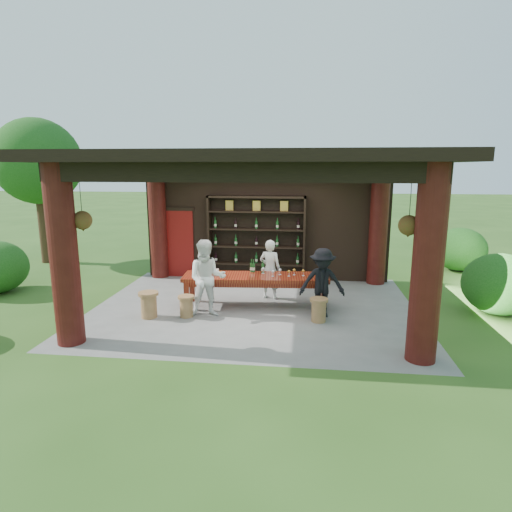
# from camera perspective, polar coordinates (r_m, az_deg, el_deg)

# --- Properties ---
(ground) EXTENTS (90.00, 90.00, 0.00)m
(ground) POSITION_cam_1_polar(r_m,az_deg,el_deg) (10.06, -0.27, -6.89)
(ground) COLOR #2D5119
(ground) RESTS_ON ground
(pavilion) EXTENTS (7.50, 6.00, 3.60)m
(pavilion) POSITION_cam_1_polar(r_m,az_deg,el_deg) (10.02, -0.06, 5.53)
(pavilion) COLOR slate
(pavilion) RESTS_ON ground
(wine_shelf) EXTENTS (2.77, 0.42, 2.44)m
(wine_shelf) POSITION_cam_1_polar(r_m,az_deg,el_deg) (12.16, 0.05, 2.31)
(wine_shelf) COLOR black
(wine_shelf) RESTS_ON ground
(tasting_table) EXTENTS (3.41, 1.12, 0.75)m
(tasting_table) POSITION_cam_1_polar(r_m,az_deg,el_deg) (9.98, -0.06, -3.25)
(tasting_table) COLOR #61140D
(tasting_table) RESTS_ON ground
(stool_near_left) EXTENTS (0.36, 0.36, 0.48)m
(stool_near_left) POSITION_cam_1_polar(r_m,az_deg,el_deg) (9.52, -9.27, -6.56)
(stool_near_left) COLOR brown
(stool_near_left) RESTS_ON ground
(stool_near_right) EXTENTS (0.39, 0.39, 0.51)m
(stool_near_right) POSITION_cam_1_polar(r_m,az_deg,el_deg) (9.21, 8.36, -7.05)
(stool_near_right) COLOR brown
(stool_near_right) RESTS_ON ground
(stool_far_left) EXTENTS (0.43, 0.43, 0.57)m
(stool_far_left) POSITION_cam_1_polar(r_m,az_deg,el_deg) (9.63, -14.11, -6.23)
(stool_far_left) COLOR brown
(stool_far_left) RESTS_ON ground
(host) EXTENTS (0.61, 0.48, 1.48)m
(host) POSITION_cam_1_polar(r_m,az_deg,el_deg) (10.57, 1.88, -1.79)
(host) COLOR silver
(host) RESTS_ON ground
(guest_woman) EXTENTS (0.94, 0.80, 1.70)m
(guest_woman) POSITION_cam_1_polar(r_m,az_deg,el_deg) (9.34, -6.55, -3.00)
(guest_woman) COLOR white
(guest_woman) RESTS_ON ground
(guest_man) EXTENTS (1.01, 0.62, 1.52)m
(guest_man) POSITION_cam_1_polar(r_m,az_deg,el_deg) (9.40, 8.81, -3.55)
(guest_man) COLOR black
(guest_man) RESTS_ON ground
(table_bottles) EXTENTS (0.36, 0.15, 0.31)m
(table_bottles) POSITION_cam_1_polar(r_m,az_deg,el_deg) (10.22, -0.01, -1.32)
(table_bottles) COLOR #194C1E
(table_bottles) RESTS_ON tasting_table
(table_glasses) EXTENTS (1.93, 0.54, 0.15)m
(table_glasses) POSITION_cam_1_polar(r_m,az_deg,el_deg) (9.93, 2.54, -2.20)
(table_glasses) COLOR silver
(table_glasses) RESTS_ON tasting_table
(napkin_basket) EXTENTS (0.27, 0.20, 0.14)m
(napkin_basket) POSITION_cam_1_polar(r_m,az_deg,el_deg) (9.99, -5.76, -2.19)
(napkin_basket) COLOR #BF6672
(napkin_basket) RESTS_ON tasting_table
(shrubs) EXTENTS (14.44, 8.68, 1.36)m
(shrubs) POSITION_cam_1_polar(r_m,az_deg,el_deg) (10.34, 6.48, -3.27)
(shrubs) COLOR #194C14
(shrubs) RESTS_ON ground
(trees) EXTENTS (19.80, 10.05, 4.80)m
(trees) POSITION_cam_1_polar(r_m,az_deg,el_deg) (10.61, 18.61, 11.97)
(trees) COLOR #3F2819
(trees) RESTS_ON ground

